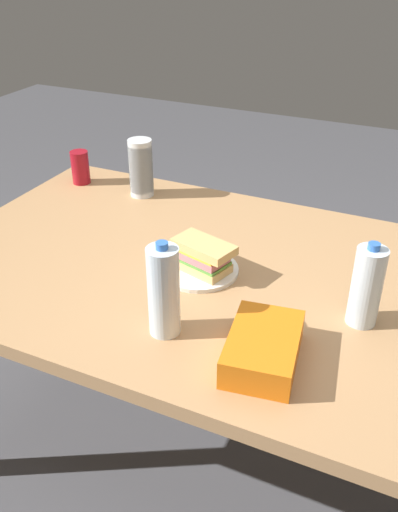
# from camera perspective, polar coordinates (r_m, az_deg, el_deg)

# --- Properties ---
(ground_plane) EXTENTS (8.00, 8.00, 0.00)m
(ground_plane) POSITION_cam_1_polar(r_m,az_deg,el_deg) (2.05, 1.69, -19.71)
(ground_plane) COLOR #4C4C51
(dining_table) EXTENTS (1.68, 1.01, 0.76)m
(dining_table) POSITION_cam_1_polar(r_m,az_deg,el_deg) (1.59, 2.06, -4.08)
(dining_table) COLOR tan
(dining_table) RESTS_ON ground_plane
(paper_plate) EXTENTS (0.22, 0.22, 0.01)m
(paper_plate) POSITION_cam_1_polar(r_m,az_deg,el_deg) (1.54, -0.00, -1.41)
(paper_plate) COLOR white
(paper_plate) RESTS_ON dining_table
(sandwich) EXTENTS (0.20, 0.14, 0.08)m
(sandwich) POSITION_cam_1_polar(r_m,az_deg,el_deg) (1.51, 0.15, 0.07)
(sandwich) COLOR #DBB26B
(sandwich) RESTS_ON paper_plate
(soda_can_red) EXTENTS (0.07, 0.07, 0.12)m
(soda_can_red) POSITION_cam_1_polar(r_m,az_deg,el_deg) (2.11, -12.16, 8.94)
(soda_can_red) COLOR maroon
(soda_can_red) RESTS_ON dining_table
(chip_bag) EXTENTS (0.18, 0.25, 0.07)m
(chip_bag) POSITION_cam_1_polar(r_m,az_deg,el_deg) (1.23, 6.65, -9.42)
(chip_bag) COLOR orange
(chip_bag) RESTS_ON dining_table
(water_bottle_tall) EXTENTS (0.07, 0.07, 0.22)m
(water_bottle_tall) POSITION_cam_1_polar(r_m,az_deg,el_deg) (1.35, 16.92, -3.02)
(water_bottle_tall) COLOR silver
(water_bottle_tall) RESTS_ON dining_table
(plastic_cup_stack) EXTENTS (0.08, 0.08, 0.20)m
(plastic_cup_stack) POSITION_cam_1_polar(r_m,az_deg,el_deg) (1.96, -6.02, 9.03)
(plastic_cup_stack) COLOR silver
(plastic_cup_stack) RESTS_ON dining_table
(water_bottle_spare) EXTENTS (0.07, 0.07, 0.24)m
(water_bottle_spare) POSITION_cam_1_polar(r_m,az_deg,el_deg) (1.26, -3.67, -3.64)
(water_bottle_spare) COLOR silver
(water_bottle_spare) RESTS_ON dining_table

